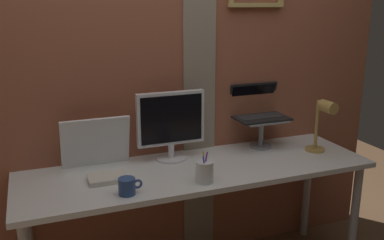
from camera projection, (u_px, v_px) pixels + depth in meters
brick_wall_back at (158, 64)px, 2.54m from camera, size 3.04×0.16×2.57m
desk at (198, 180)px, 2.42m from camera, size 1.98×0.60×0.75m
monitor at (171, 122)px, 2.47m from camera, size 0.40×0.18×0.40m
laptop_stand at (261, 128)px, 2.70m from camera, size 0.28×0.22×0.19m
laptop at (257, 108)px, 2.73m from camera, size 0.33×0.27×0.21m
whiteboard_panel at (96, 142)px, 2.38m from camera, size 0.38×0.09×0.29m
desk_lamp at (323, 121)px, 2.57m from camera, size 0.12×0.20×0.34m
pen_cup at (205, 172)px, 2.19m from camera, size 0.09×0.09×0.17m
coffee_mug at (127, 186)px, 2.05m from camera, size 0.12×0.08×0.08m
paper_clutter_stack at (108, 178)px, 2.22m from camera, size 0.20×0.14×0.03m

